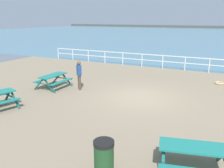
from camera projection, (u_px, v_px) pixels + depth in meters
ground_plane at (140, 99)px, 12.35m from camera, size 30.00×24.00×0.20m
sea_band at (214, 35)px, 57.88m from camera, size 142.00×90.00×0.01m
distant_shoreline at (221, 28)px, 95.03m from camera, size 142.00×6.00×1.80m
seaward_railing at (174, 60)px, 18.81m from camera, size 23.07×0.07×1.08m
picnic_table_near_left at (194, 153)px, 6.18m from camera, size 2.11×1.89×0.80m
picnic_table_mid_centre at (53, 78)px, 13.85m from camera, size 1.56×1.81×0.80m
visitor at (79, 73)px, 13.41m from camera, size 0.41×0.39×1.66m
litter_bin at (104, 157)px, 6.16m from camera, size 0.55×0.55×0.95m
rope_coil at (219, 83)px, 14.79m from camera, size 0.55×0.55×0.11m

